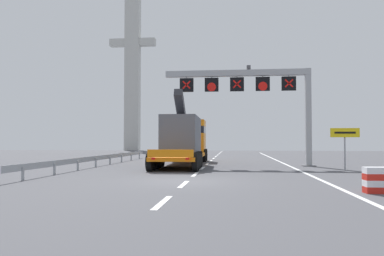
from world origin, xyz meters
TOP-DOWN VIEW (x-y plane):
  - ground at (0.00, 0.00)m, footprint 112.00×112.00m
  - lane_markings at (0.14, 22.85)m, footprint 0.20×60.29m
  - edge_line_right at (6.20, 12.00)m, footprint 0.20×63.00m
  - overhead_lane_gantry at (3.81, 11.29)m, footprint 10.82×0.90m
  - heavy_haul_truck_orange at (-1.54, 12.80)m, footprint 3.23×14.10m
  - exit_sign_yellow at (9.07, 7.64)m, footprint 1.75×0.15m
  - crash_barrier_striped at (7.22, -3.16)m, footprint 1.02×0.53m
  - guardrail_left at (-7.41, 10.52)m, footprint 0.13×25.04m
  - bridge_pylon_distant at (-17.49, 56.64)m, footprint 9.00×2.00m

SIDE VIEW (x-z plane):
  - ground at x=0.00m, z-range 0.00..0.00m
  - edge_line_right at x=6.20m, z-range 0.00..0.01m
  - lane_markings at x=0.14m, z-range 0.00..0.01m
  - crash_barrier_striped at x=7.22m, z-range 0.00..0.90m
  - guardrail_left at x=-7.41m, z-range 0.18..0.94m
  - heavy_haul_truck_orange at x=-1.54m, z-range -0.66..4.64m
  - exit_sign_yellow at x=9.07m, z-range 0.72..3.32m
  - overhead_lane_gantry at x=3.81m, z-range 1.99..9.32m
  - bridge_pylon_distant at x=-17.49m, z-range 0.39..34.53m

